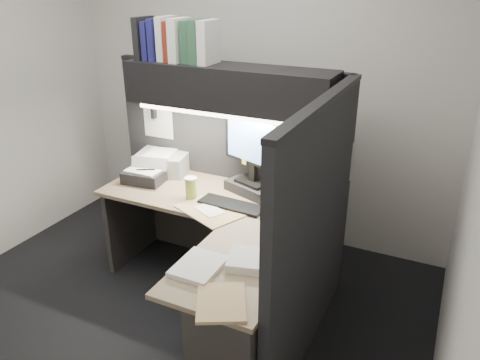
{
  "coord_description": "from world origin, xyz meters",
  "views": [
    {
      "loc": [
        1.63,
        -2.17,
        2.21
      ],
      "look_at": [
        0.34,
        0.51,
        0.92
      ],
      "focal_mm": 35.0,
      "sensor_mm": 36.0,
      "label": 1
    }
  ],
  "objects_px": {
    "monitor": "(253,164)",
    "notebook_stack": "(146,176)",
    "overhead_shelf": "(228,87)",
    "telephone": "(301,201)",
    "coffee_cup": "(191,189)",
    "desk": "(218,279)",
    "keyboard": "(232,205)",
    "printer": "(164,162)"
  },
  "relations": [
    {
      "from": "overhead_shelf",
      "to": "monitor",
      "type": "bearing_deg",
      "value": -5.05
    },
    {
      "from": "desk",
      "to": "keyboard",
      "type": "distance_m",
      "value": 0.56
    },
    {
      "from": "overhead_shelf",
      "to": "telephone",
      "type": "distance_m",
      "value": 0.95
    },
    {
      "from": "printer",
      "to": "notebook_stack",
      "type": "bearing_deg",
      "value": -104.29
    },
    {
      "from": "desk",
      "to": "keyboard",
      "type": "bearing_deg",
      "value": 105.62
    },
    {
      "from": "keyboard",
      "to": "coffee_cup",
      "type": "relative_size",
      "value": 3.09
    },
    {
      "from": "desk",
      "to": "coffee_cup",
      "type": "height_order",
      "value": "coffee_cup"
    },
    {
      "from": "desk",
      "to": "telephone",
      "type": "distance_m",
      "value": 0.79
    },
    {
      "from": "coffee_cup",
      "to": "printer",
      "type": "xyz_separation_m",
      "value": [
        -0.48,
        0.36,
        0.0
      ]
    },
    {
      "from": "desk",
      "to": "printer",
      "type": "bearing_deg",
      "value": 139.23
    },
    {
      "from": "telephone",
      "to": "printer",
      "type": "height_order",
      "value": "printer"
    },
    {
      "from": "monitor",
      "to": "coffee_cup",
      "type": "relative_size",
      "value": 3.81
    },
    {
      "from": "notebook_stack",
      "to": "printer",
      "type": "bearing_deg",
      "value": 88.03
    },
    {
      "from": "overhead_shelf",
      "to": "keyboard",
      "type": "xyz_separation_m",
      "value": [
        0.17,
        -0.3,
        -0.76
      ]
    },
    {
      "from": "overhead_shelf",
      "to": "notebook_stack",
      "type": "height_order",
      "value": "overhead_shelf"
    },
    {
      "from": "overhead_shelf",
      "to": "printer",
      "type": "xyz_separation_m",
      "value": [
        -0.63,
        0.05,
        -0.69
      ]
    },
    {
      "from": "monitor",
      "to": "notebook_stack",
      "type": "xyz_separation_m",
      "value": [
        -0.85,
        -0.17,
        -0.19
      ]
    },
    {
      "from": "overhead_shelf",
      "to": "keyboard",
      "type": "distance_m",
      "value": 0.83
    },
    {
      "from": "telephone",
      "to": "printer",
      "type": "bearing_deg",
      "value": -153.63
    },
    {
      "from": "overhead_shelf",
      "to": "notebook_stack",
      "type": "relative_size",
      "value": 5.06
    },
    {
      "from": "telephone",
      "to": "overhead_shelf",
      "type": "bearing_deg",
      "value": -156.2
    },
    {
      "from": "desk",
      "to": "monitor",
      "type": "distance_m",
      "value": 0.9
    },
    {
      "from": "desk",
      "to": "coffee_cup",
      "type": "distance_m",
      "value": 0.73
    },
    {
      "from": "keyboard",
      "to": "monitor",
      "type": "bearing_deg",
      "value": 84.94
    },
    {
      "from": "coffee_cup",
      "to": "notebook_stack",
      "type": "relative_size",
      "value": 0.5
    },
    {
      "from": "printer",
      "to": "desk",
      "type": "bearing_deg",
      "value": -53.1
    },
    {
      "from": "telephone",
      "to": "notebook_stack",
      "type": "xyz_separation_m",
      "value": [
        -1.25,
        -0.09,
        -0.0
      ]
    },
    {
      "from": "overhead_shelf",
      "to": "monitor",
      "type": "relative_size",
      "value": 2.65
    },
    {
      "from": "keyboard",
      "to": "desk",
      "type": "bearing_deg",
      "value": -71.44
    },
    {
      "from": "desk",
      "to": "printer",
      "type": "relative_size",
      "value": 4.19
    },
    {
      "from": "overhead_shelf",
      "to": "keyboard",
      "type": "relative_size",
      "value": 3.26
    },
    {
      "from": "keyboard",
      "to": "overhead_shelf",
      "type": "bearing_deg",
      "value": 123.16
    },
    {
      "from": "overhead_shelf",
      "to": "monitor",
      "type": "height_order",
      "value": "overhead_shelf"
    },
    {
      "from": "desk",
      "to": "telephone",
      "type": "height_order",
      "value": "telephone"
    },
    {
      "from": "notebook_stack",
      "to": "keyboard",
      "type": "bearing_deg",
      "value": -7.45
    },
    {
      "from": "telephone",
      "to": "monitor",
      "type": "bearing_deg",
      "value": -158.57
    },
    {
      "from": "monitor",
      "to": "keyboard",
      "type": "height_order",
      "value": "monitor"
    },
    {
      "from": "keyboard",
      "to": "telephone",
      "type": "relative_size",
      "value": 1.93
    },
    {
      "from": "overhead_shelf",
      "to": "coffee_cup",
      "type": "xyz_separation_m",
      "value": [
        -0.15,
        -0.31,
        -0.69
      ]
    },
    {
      "from": "desk",
      "to": "monitor",
      "type": "height_order",
      "value": "monitor"
    },
    {
      "from": "keyboard",
      "to": "telephone",
      "type": "bearing_deg",
      "value": 26.7
    },
    {
      "from": "telephone",
      "to": "coffee_cup",
      "type": "bearing_deg",
      "value": -131.6
    }
  ]
}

